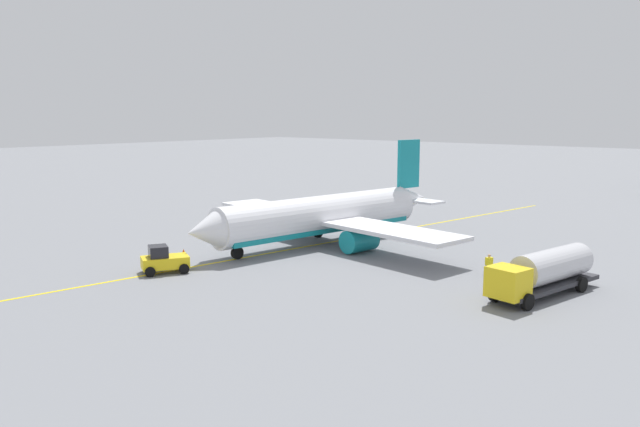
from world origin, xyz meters
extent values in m
plane|color=slate|center=(0.00, 0.00, 0.00)|extent=(400.00, 400.00, 0.00)
cylinder|color=white|center=(0.00, 0.00, 2.85)|extent=(23.22, 6.97, 3.71)
cube|color=teal|center=(0.00, 0.00, 1.83)|extent=(21.86, 6.13, 1.04)
cone|color=white|center=(12.60, -1.84, 2.85)|extent=(3.66, 3.98, 3.56)
cone|color=white|center=(-13.23, 1.93, 3.22)|extent=(4.86, 3.76, 3.15)
cube|color=teal|center=(-12.60, 1.84, 7.11)|extent=(3.22, 0.82, 5.20)
cube|color=white|center=(-12.60, 1.84, 3.25)|extent=(3.59, 8.66, 0.24)
cube|color=white|center=(-0.99, 0.14, 2.39)|extent=(9.16, 30.93, 0.36)
cylinder|color=teal|center=(0.55, 5.17, 1.14)|extent=(3.47, 2.54, 2.10)
cylinder|color=teal|center=(-0.95, -5.12, 1.14)|extent=(3.47, 2.54, 2.10)
cylinder|color=#4C4C51|center=(9.45, -1.38, 1.15)|extent=(0.24, 0.24, 1.19)
cylinder|color=black|center=(9.45, -1.38, 0.55)|extent=(1.15, 0.55, 1.10)
cylinder|color=#4C4C51|center=(-1.60, 2.86, 1.15)|extent=(0.24, 0.24, 1.19)
cylinder|color=black|center=(-1.60, 2.86, 0.55)|extent=(1.15, 0.55, 1.10)
cylinder|color=#4C4C51|center=(-2.35, -2.28, 1.15)|extent=(0.24, 0.24, 1.19)
cylinder|color=black|center=(-2.35, -2.28, 0.55)|extent=(1.15, 0.55, 1.10)
cube|color=#2D2D33|center=(2.76, 23.14, 0.70)|extent=(10.23, 4.27, 0.30)
cube|color=yellow|center=(7.25, 22.31, 1.65)|extent=(2.41, 2.73, 2.00)
cube|color=black|center=(8.14, 22.14, 2.05)|extent=(0.52, 2.00, 0.90)
cylinder|color=silver|center=(2.17, 23.25, 2.00)|extent=(7.44, 3.57, 2.30)
cylinder|color=black|center=(7.09, 23.61, 0.55)|extent=(1.15, 0.55, 1.10)
cylinder|color=black|center=(6.63, 21.15, 0.55)|extent=(1.15, 0.55, 1.10)
cylinder|color=black|center=(0.53, 24.83, 0.55)|extent=(1.15, 0.55, 1.10)
cylinder|color=black|center=(0.08, 22.37, 0.55)|extent=(1.15, 0.55, 1.10)
cube|color=yellow|center=(16.35, -2.20, 0.85)|extent=(4.12, 3.44, 0.90)
cube|color=black|center=(16.79, -2.43, 1.75)|extent=(1.98, 2.07, 0.90)
cylinder|color=black|center=(14.73, -2.48, 0.40)|extent=(0.85, 0.64, 0.80)
cylinder|color=black|center=(15.66, -0.71, 0.40)|extent=(0.85, 0.64, 0.80)
cylinder|color=black|center=(17.04, -3.68, 0.40)|extent=(0.85, 0.64, 0.80)
cylinder|color=black|center=(17.96, -1.91, 0.40)|extent=(0.85, 0.64, 0.80)
cube|color=navy|center=(0.52, 17.77, 0.42)|extent=(0.52, 0.45, 0.85)
cube|color=yellow|center=(0.52, 17.77, 1.15)|extent=(0.61, 0.52, 0.60)
sphere|color=tan|center=(0.52, 17.77, 1.59)|extent=(0.24, 0.24, 0.24)
cone|color=#F2590F|center=(11.79, -5.82, 0.32)|extent=(0.57, 0.57, 0.63)
cube|color=yellow|center=(0.00, 0.00, 0.01)|extent=(77.82, 11.63, 0.01)
camera|label=1|loc=(45.36, 38.84, 12.49)|focal=35.38mm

